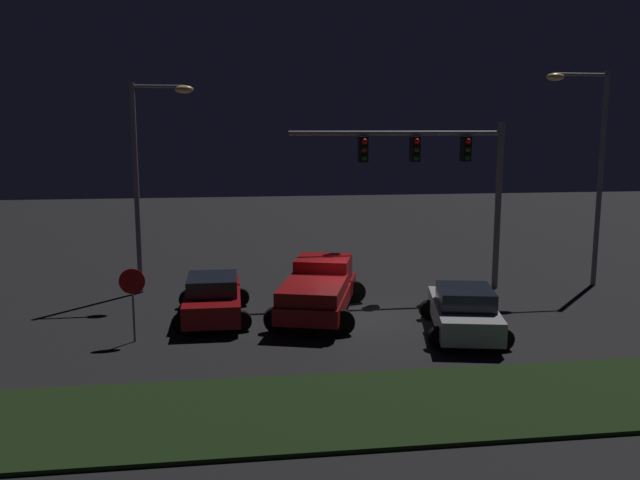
{
  "coord_description": "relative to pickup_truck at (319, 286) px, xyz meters",
  "views": [
    {
      "loc": [
        -4.11,
        -21.53,
        6.3
      ],
      "look_at": [
        -0.93,
        1.45,
        2.38
      ],
      "focal_mm": 37.36,
      "sensor_mm": 36.0,
      "label": 1
    }
  ],
  "objects": [
    {
      "name": "ground_plane",
      "position": [
        1.13,
        -0.22,
        -1.0
      ],
      "size": [
        80.0,
        80.0,
        0.0
      ],
      "primitive_type": "plane",
      "color": "black"
    },
    {
      "name": "grass_median",
      "position": [
        1.13,
        -7.78,
        -0.95
      ],
      "size": [
        25.83,
        4.12,
        0.1
      ],
      "primitive_type": "cube",
      "color": "black",
      "rests_on": "ground_plane"
    },
    {
      "name": "pickup_truck",
      "position": [
        0.0,
        0.0,
        0.0
      ],
      "size": [
        3.88,
        5.75,
        1.8
      ],
      "rotation": [
        0.0,
        0.0,
        1.28
      ],
      "color": "maroon",
      "rests_on": "ground_plane"
    },
    {
      "name": "car_sedan",
      "position": [
        4.13,
        -2.73,
        -0.26
      ],
      "size": [
        3.07,
        4.68,
        1.51
      ],
      "rotation": [
        0.0,
        0.0,
        1.36
      ],
      "color": "#B7B7BC",
      "rests_on": "ground_plane"
    },
    {
      "name": "car_sedan_far",
      "position": [
        -3.57,
        -0.03,
        -0.26
      ],
      "size": [
        2.5,
        4.41,
        1.51
      ],
      "rotation": [
        0.0,
        0.0,
        1.56
      ],
      "color": "maroon",
      "rests_on": "ground_plane"
    },
    {
      "name": "traffic_signal_gantry",
      "position": [
        5.01,
        2.87,
        3.9
      ],
      "size": [
        8.32,
        0.56,
        6.5
      ],
      "color": "slate",
      "rests_on": "ground_plane"
    },
    {
      "name": "street_lamp_left",
      "position": [
        -5.96,
        4.01,
        4.01
      ],
      "size": [
        2.34,
        0.44,
        7.96
      ],
      "color": "slate",
      "rests_on": "ground_plane"
    },
    {
      "name": "street_lamp_right",
      "position": [
        11.11,
        2.78,
        4.3
      ],
      "size": [
        2.58,
        0.44,
        8.46
      ],
      "color": "slate",
      "rests_on": "ground_plane"
    },
    {
      "name": "stop_sign",
      "position": [
        -5.84,
        -2.12,
        0.56
      ],
      "size": [
        0.76,
        0.08,
        2.23
      ],
      "color": "slate",
      "rests_on": "ground_plane"
    }
  ]
}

